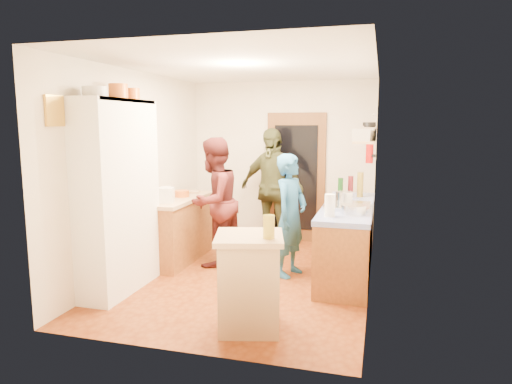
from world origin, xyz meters
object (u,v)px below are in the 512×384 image
at_px(right_counter_base, 347,241).
at_px(person_hob, 292,216).
at_px(island_base, 249,285).
at_px(person_left, 218,202).
at_px(person_back, 272,189).
at_px(hutch_body, 118,197).

relative_size(right_counter_base, person_hob, 1.41).
xyz_separation_m(right_counter_base, person_hob, (-0.68, -0.31, 0.36)).
distance_m(island_base, person_left, 2.12).
bearing_deg(island_base, person_back, 99.20).
relative_size(person_left, person_back, 0.94).
bearing_deg(person_left, right_counter_base, 106.33).
relative_size(hutch_body, person_left, 1.26).
bearing_deg(right_counter_base, person_back, 142.38).
distance_m(hutch_body, person_left, 1.46).
relative_size(hutch_body, island_base, 2.56).
xyz_separation_m(hutch_body, person_back, (1.27, 2.25, -0.17)).
height_order(hutch_body, person_back, hutch_body).
xyz_separation_m(hutch_body, person_left, (0.75, 1.23, -0.23)).
distance_m(person_hob, person_back, 1.38).
bearing_deg(island_base, person_hob, 86.64).
relative_size(person_hob, person_left, 0.89).
bearing_deg(person_left, person_hob, 91.54).
bearing_deg(person_back, hutch_body, -101.57).
xyz_separation_m(right_counter_base, person_left, (-1.75, -0.07, 0.45)).
bearing_deg(person_back, person_left, -99.07).
bearing_deg(hutch_body, person_left, 58.55).
distance_m(right_counter_base, person_left, 1.81).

